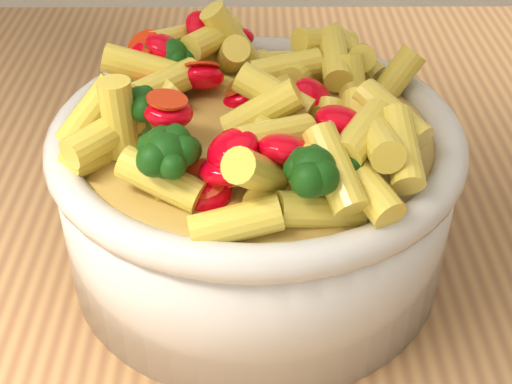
{
  "coord_description": "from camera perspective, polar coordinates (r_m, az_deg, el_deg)",
  "views": [
    {
      "loc": [
        0.02,
        -0.42,
        1.23
      ],
      "look_at": [
        0.02,
        -0.04,
        0.95
      ],
      "focal_mm": 50.0,
      "sensor_mm": 36.0,
      "label": 1
    }
  ],
  "objects": [
    {
      "name": "pasta_salad",
      "position": [
        0.43,
        -0.0,
        7.53
      ],
      "size": [
        0.2,
        0.2,
        0.05
      ],
      "color": "#F6D94D",
      "rests_on": "serving_bowl"
    },
    {
      "name": "serving_bowl",
      "position": [
        0.46,
        0.0,
        0.14
      ],
      "size": [
        0.26,
        0.26,
        0.11
      ],
      "color": "silver",
      "rests_on": "table"
    },
    {
      "name": "table",
      "position": [
        0.6,
        -2.21,
        -9.48
      ],
      "size": [
        1.2,
        0.8,
        0.9
      ],
      "color": "#B1814C",
      "rests_on": "ground"
    }
  ]
}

